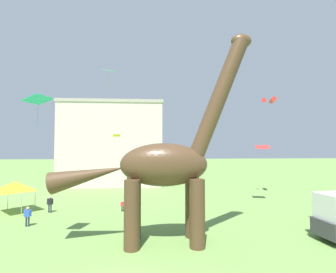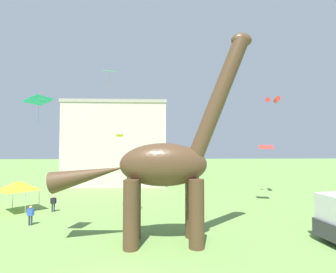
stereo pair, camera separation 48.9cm
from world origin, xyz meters
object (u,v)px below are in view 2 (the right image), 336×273
at_px(person_watching_child, 196,200).
at_px(kite_far_left, 110,71).
at_px(person_near_flyer, 31,213).
at_px(kite_mid_left, 266,147).
at_px(kite_far_right, 275,100).
at_px(kite_near_high, 120,136).
at_px(dinosaur_sculpture, 162,165).
at_px(festival_canopy_tent, 19,186).
at_px(person_strolling_adult, 53,202).
at_px(person_vendor_side, 125,205).
at_px(kite_mid_right, 39,100).

relative_size(person_watching_child, kite_far_left, 1.10).
height_order(person_near_flyer, kite_mid_left, kite_mid_left).
bearing_deg(kite_far_right, kite_near_high, 174.84).
relative_size(dinosaur_sculpture, kite_far_right, 6.89).
bearing_deg(kite_mid_left, festival_canopy_tent, -175.01).
relative_size(person_strolling_adult, kite_near_high, 1.37).
height_order(dinosaur_sculpture, kite_far_left, dinosaur_sculpture).
height_order(person_vendor_side, festival_canopy_tent, festival_canopy_tent).
bearing_deg(kite_mid_left, person_watching_child, -162.73).
distance_m(person_vendor_side, kite_mid_right, 13.24).
bearing_deg(dinosaur_sculpture, kite_far_left, 113.68).
distance_m(dinosaur_sculpture, kite_far_right, 21.10).
xyz_separation_m(dinosaur_sculpture, kite_near_high, (-5.19, 15.32, 2.66)).
height_order(festival_canopy_tent, kite_far_left, kite_far_left).
distance_m(person_vendor_side, kite_far_right, 22.18).
bearing_deg(person_near_flyer, kite_far_right, -156.22).
bearing_deg(dinosaur_sculpture, person_watching_child, 37.71).
height_order(person_near_flyer, festival_canopy_tent, festival_canopy_tent).
relative_size(person_strolling_adult, festival_canopy_tent, 0.50).
relative_size(person_near_flyer, kite_far_left, 1.07).
bearing_deg(dinosaur_sculpture, kite_mid_right, 156.47).
bearing_deg(kite_mid_left, kite_near_high, 165.41).
xyz_separation_m(dinosaur_sculpture, person_watching_child, (3.59, 8.20, -4.20)).
distance_m(dinosaur_sculpture, kite_far_left, 9.07).
xyz_separation_m(festival_canopy_tent, kite_far_right, (28.54, 4.99, 9.79)).
xyz_separation_m(person_strolling_adult, festival_canopy_tent, (-3.48, 0.28, 1.58)).
relative_size(person_vendor_side, kite_mid_right, 0.51).
bearing_deg(kite_far_left, festival_canopy_tent, 151.62).
distance_m(person_watching_child, kite_near_high, 13.22).
distance_m(person_strolling_adult, festival_canopy_tent, 3.83).
xyz_separation_m(festival_canopy_tent, kite_mid_right, (6.11, -9.26, 6.79)).
relative_size(dinosaur_sculpture, kite_mid_right, 6.98).
xyz_separation_m(kite_mid_right, kite_far_left, (3.69, 3.97, 3.17)).
bearing_deg(kite_mid_left, person_vendor_side, -170.72).
bearing_deg(kite_near_high, festival_canopy_tent, -142.57).
xyz_separation_m(person_near_flyer, kite_mid_left, (22.71, 6.69, 5.42)).
bearing_deg(kite_mid_right, person_vendor_side, 64.25).
bearing_deg(kite_far_right, kite_mid_left, -132.24).
height_order(dinosaur_sculpture, kite_mid_left, dinosaur_sculpture).
xyz_separation_m(kite_near_high, kite_mid_right, (-2.72, -16.03, 1.50)).
distance_m(dinosaur_sculpture, kite_near_high, 16.39).
distance_m(person_vendor_side, person_watching_child, 7.18).
xyz_separation_m(person_strolling_adult, kite_mid_left, (22.60, 2.55, 5.41)).
bearing_deg(kite_mid_left, kite_far_left, -155.06).
bearing_deg(kite_far_right, kite_far_left, -151.25).
distance_m(person_strolling_adult, kite_mid_right, 12.56).
distance_m(person_vendor_side, kite_far_left, 12.91).
height_order(dinosaur_sculpture, person_strolling_adult, dinosaur_sculpture).
distance_m(person_strolling_adult, person_near_flyer, 4.14).
height_order(person_watching_child, kite_far_left, kite_far_left).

